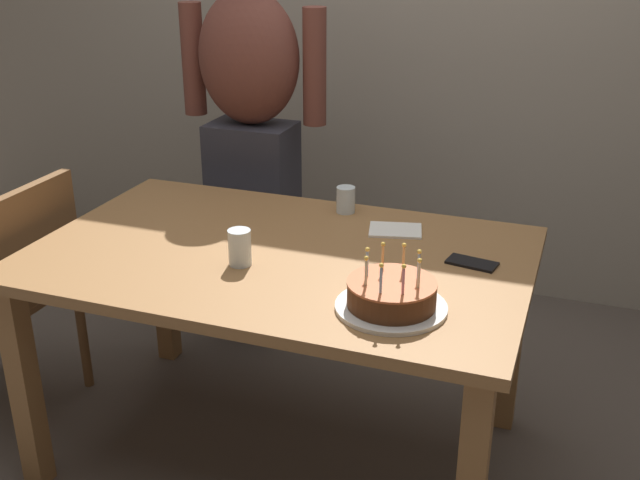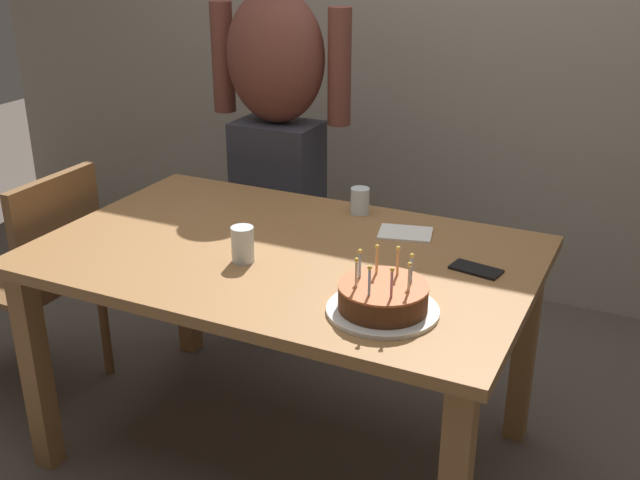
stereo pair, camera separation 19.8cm
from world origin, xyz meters
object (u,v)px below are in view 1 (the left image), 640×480
object	(u,v)px
birthday_cake	(391,296)
dining_chair	(19,280)
water_glass_far	(346,200)
water_glass_near	(240,247)
person_man_bearded	(251,135)
cell_phone	(472,263)
napkin_stack	(395,230)

from	to	relation	value
birthday_cake	dining_chair	world-z (taller)	birthday_cake
water_glass_far	water_glass_near	bearing A→B (deg)	-106.51
water_glass_far	person_man_bearded	distance (m)	0.64
cell_phone	dining_chair	world-z (taller)	dining_chair
dining_chair	cell_phone	bearing A→B (deg)	96.61
cell_phone	birthday_cake	bearing A→B (deg)	-103.01
person_man_bearded	dining_chair	xyz separation A→B (m)	(-0.52, -0.83, -0.36)
dining_chair	water_glass_far	bearing A→B (deg)	113.97
cell_phone	person_man_bearded	size ratio (longest dim) A/B	0.09
birthday_cake	dining_chair	xyz separation A→B (m)	(-1.37, 0.18, -0.26)
water_glass_far	birthday_cake	bearing A→B (deg)	-62.36
napkin_stack	person_man_bearded	bearing A→B (deg)	146.62
napkin_stack	dining_chair	world-z (taller)	dining_chair
birthday_cake	water_glass_far	distance (m)	0.72
water_glass_far	cell_phone	world-z (taller)	water_glass_far
cell_phone	person_man_bearded	bearing A→B (deg)	157.06
birthday_cake	water_glass_far	size ratio (longest dim) A/B	3.24
birthday_cake	cell_phone	world-z (taller)	birthday_cake
birthday_cake	napkin_stack	world-z (taller)	birthday_cake
water_glass_near	dining_chair	world-z (taller)	dining_chair
water_glass_near	dining_chair	size ratio (longest dim) A/B	0.12
person_man_bearded	birthday_cake	bearing A→B (deg)	130.41
napkin_stack	dining_chair	size ratio (longest dim) A/B	0.19
cell_phone	person_man_bearded	distance (m)	1.20
cell_phone	napkin_stack	bearing A→B (deg)	158.22
person_man_bearded	water_glass_near	bearing A→B (deg)	112.51
water_glass_near	water_glass_far	distance (m)	0.54
water_glass_near	person_man_bearded	bearing A→B (deg)	112.51
water_glass_near	water_glass_far	world-z (taller)	water_glass_near
cell_phone	dining_chair	xyz separation A→B (m)	(-1.52, -0.18, -0.23)
water_glass_near	person_man_bearded	size ratio (longest dim) A/B	0.06
napkin_stack	cell_phone	bearing A→B (deg)	-31.79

